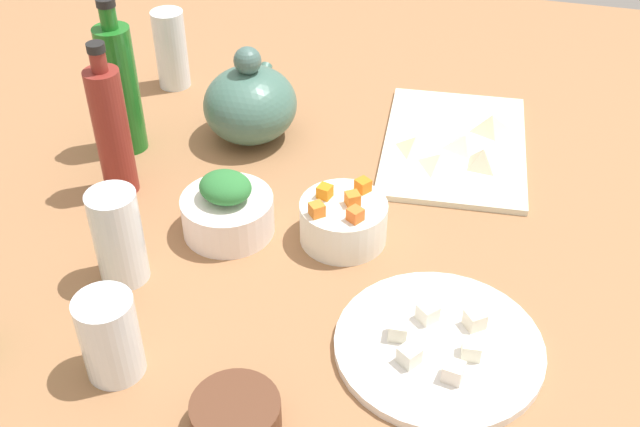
{
  "coord_description": "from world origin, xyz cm",
  "views": [
    {
      "loc": [
        -79.86,
        -21.3,
        72.52
      ],
      "look_at": [
        0.0,
        0.0,
        8.0
      ],
      "focal_mm": 43.48,
      "sensor_mm": 36.0,
      "label": 1
    }
  ],
  "objects_px": {
    "drinking_glass_1": "(118,237)",
    "bottle_2": "(112,130)",
    "cutting_board": "(454,145)",
    "teapot": "(250,103)",
    "drinking_glass_2": "(110,337)",
    "bottle_1": "(121,87)",
    "bowl_greens": "(228,215)",
    "drinking_glass_0": "(171,49)",
    "bowl_carrots": "(343,221)",
    "plate_tofu": "(439,346)",
    "bowl_small_side": "(236,415)"
  },
  "relations": [
    {
      "from": "drinking_glass_1",
      "to": "bottle_1",
      "type": "bearing_deg",
      "value": 24.69
    },
    {
      "from": "teapot",
      "to": "drinking_glass_2",
      "type": "bearing_deg",
      "value": -178.67
    },
    {
      "from": "bottle_2",
      "to": "drinking_glass_0",
      "type": "distance_m",
      "value": 0.33
    },
    {
      "from": "plate_tofu",
      "to": "bottle_2",
      "type": "distance_m",
      "value": 0.56
    },
    {
      "from": "bottle_2",
      "to": "plate_tofu",
      "type": "bearing_deg",
      "value": -111.46
    },
    {
      "from": "drinking_glass_1",
      "to": "bottle_2",
      "type": "bearing_deg",
      "value": 27.52
    },
    {
      "from": "bowl_small_side",
      "to": "bowl_greens",
      "type": "bearing_deg",
      "value": 21.63
    },
    {
      "from": "plate_tofu",
      "to": "teapot",
      "type": "xyz_separation_m",
      "value": [
        0.39,
        0.37,
        0.06
      ]
    },
    {
      "from": "bottle_1",
      "to": "bowl_greens",
      "type": "bearing_deg",
      "value": -125.21
    },
    {
      "from": "bottle_1",
      "to": "drinking_glass_1",
      "type": "xyz_separation_m",
      "value": [
        -0.29,
        -0.13,
        -0.04
      ]
    },
    {
      "from": "bowl_greens",
      "to": "drinking_glass_0",
      "type": "xyz_separation_m",
      "value": [
        0.38,
        0.24,
        0.04
      ]
    },
    {
      "from": "bowl_carrots",
      "to": "drinking_glass_0",
      "type": "distance_m",
      "value": 0.54
    },
    {
      "from": "drinking_glass_0",
      "to": "drinking_glass_2",
      "type": "xyz_separation_m",
      "value": [
        -0.65,
        -0.21,
        -0.02
      ]
    },
    {
      "from": "cutting_board",
      "to": "drinking_glass_1",
      "type": "bearing_deg",
      "value": 137.94
    },
    {
      "from": "plate_tofu",
      "to": "bottle_1",
      "type": "distance_m",
      "value": 0.64
    },
    {
      "from": "cutting_board",
      "to": "teapot",
      "type": "xyz_separation_m",
      "value": [
        -0.05,
        0.33,
        0.06
      ]
    },
    {
      "from": "bowl_small_side",
      "to": "drinking_glass_0",
      "type": "xyz_separation_m",
      "value": [
        0.69,
        0.37,
        0.05
      ]
    },
    {
      "from": "cutting_board",
      "to": "drinking_glass_0",
      "type": "distance_m",
      "value": 0.54
    },
    {
      "from": "plate_tofu",
      "to": "bowl_greens",
      "type": "relative_size",
      "value": 1.93
    },
    {
      "from": "teapot",
      "to": "bottle_2",
      "type": "bearing_deg",
      "value": 143.54
    },
    {
      "from": "drinking_glass_0",
      "to": "cutting_board",
      "type": "bearing_deg",
      "value": -98.72
    },
    {
      "from": "drinking_glass_0",
      "to": "teapot",
      "type": "bearing_deg",
      "value": -124.15
    },
    {
      "from": "drinking_glass_1",
      "to": "drinking_glass_2",
      "type": "bearing_deg",
      "value": -157.43
    },
    {
      "from": "plate_tofu",
      "to": "drinking_glass_1",
      "type": "xyz_separation_m",
      "value": [
        0.02,
        0.42,
        0.06
      ]
    },
    {
      "from": "cutting_board",
      "to": "drinking_glass_2",
      "type": "height_order",
      "value": "drinking_glass_2"
    },
    {
      "from": "teapot",
      "to": "bottle_2",
      "type": "height_order",
      "value": "bottle_2"
    },
    {
      "from": "plate_tofu",
      "to": "drinking_glass_1",
      "type": "height_order",
      "value": "drinking_glass_1"
    },
    {
      "from": "cutting_board",
      "to": "drinking_glass_2",
      "type": "distance_m",
      "value": 0.65
    },
    {
      "from": "teapot",
      "to": "bottle_2",
      "type": "distance_m",
      "value": 0.24
    },
    {
      "from": "teapot",
      "to": "drinking_glass_1",
      "type": "relative_size",
      "value": 1.3
    },
    {
      "from": "bottle_2",
      "to": "drinking_glass_1",
      "type": "bearing_deg",
      "value": -152.48
    },
    {
      "from": "bowl_greens",
      "to": "drinking_glass_2",
      "type": "bearing_deg",
      "value": 172.28
    },
    {
      "from": "bottle_1",
      "to": "drinking_glass_2",
      "type": "bearing_deg",
      "value": -156.02
    },
    {
      "from": "cutting_board",
      "to": "drinking_glass_1",
      "type": "relative_size",
      "value": 2.47
    },
    {
      "from": "bowl_greens",
      "to": "teapot",
      "type": "distance_m",
      "value": 0.25
    },
    {
      "from": "drinking_glass_1",
      "to": "bowl_small_side",
      "type": "bearing_deg",
      "value": -130.21
    },
    {
      "from": "cutting_board",
      "to": "plate_tofu",
      "type": "relative_size",
      "value": 1.32
    },
    {
      "from": "bottle_2",
      "to": "drinking_glass_1",
      "type": "distance_m",
      "value": 0.2
    },
    {
      "from": "bowl_small_side",
      "to": "drinking_glass_0",
      "type": "bearing_deg",
      "value": 28.13
    },
    {
      "from": "cutting_board",
      "to": "bowl_greens",
      "type": "relative_size",
      "value": 2.55
    },
    {
      "from": "bowl_greens",
      "to": "plate_tofu",
      "type": "bearing_deg",
      "value": -114.94
    },
    {
      "from": "drinking_glass_2",
      "to": "teapot",
      "type": "bearing_deg",
      "value": 1.33
    },
    {
      "from": "drinking_glass_1",
      "to": "bowl_greens",
      "type": "bearing_deg",
      "value": -38.25
    },
    {
      "from": "teapot",
      "to": "drinking_glass_2",
      "type": "height_order",
      "value": "teapot"
    },
    {
      "from": "plate_tofu",
      "to": "drinking_glass_1",
      "type": "bearing_deg",
      "value": 86.84
    },
    {
      "from": "bowl_carrots",
      "to": "cutting_board",
      "type": "bearing_deg",
      "value": -24.1
    },
    {
      "from": "plate_tofu",
      "to": "drinking_glass_0",
      "type": "bearing_deg",
      "value": 47.01
    },
    {
      "from": "cutting_board",
      "to": "drinking_glass_0",
      "type": "xyz_separation_m",
      "value": [
        0.08,
        0.53,
        0.07
      ]
    },
    {
      "from": "plate_tofu",
      "to": "bottle_1",
      "type": "relative_size",
      "value": 0.98
    },
    {
      "from": "bowl_carrots",
      "to": "drinking_glass_0",
      "type": "bearing_deg",
      "value": 48.96
    }
  ]
}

